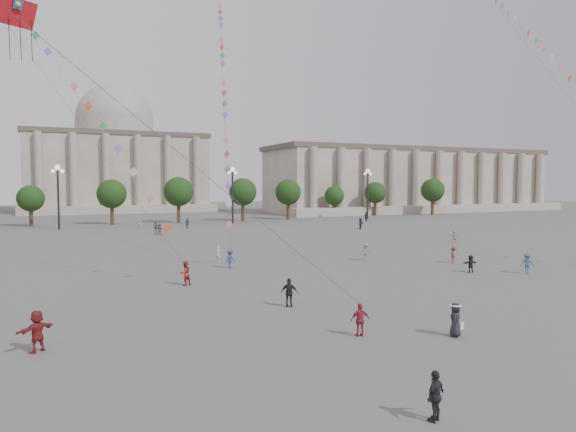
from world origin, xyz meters
name	(u,v)px	position (x,y,z in m)	size (l,w,h in m)	color
ground	(372,328)	(0.00, 0.00, 0.00)	(360.00, 360.00, 0.00)	#4F4C4A
hall_east	(412,180)	(75.00, 93.89, 8.43)	(84.00, 26.22, 17.20)	gray
hall_central	(116,160)	(0.00, 129.22, 14.23)	(48.30, 34.30, 35.50)	gray
tree_row	(144,195)	(0.00, 78.00, 5.39)	(137.12, 5.12, 8.00)	#37291B
lamp_post_mid_west	(58,185)	(-15.00, 70.00, 7.35)	(2.00, 0.90, 10.65)	#262628
lamp_post_mid_east	(232,185)	(15.00, 70.00, 7.35)	(2.00, 0.90, 10.65)	#262628
lamp_post_far_east	(368,185)	(45.00, 70.00, 7.35)	(2.00, 0.90, 10.65)	#262628
person_crowd_0	(187,223)	(4.82, 63.47, 0.87)	(1.02, 0.42, 1.73)	#2F4A6A
person_crowd_3	(471,264)	(17.09, 10.79, 0.75)	(1.39, 0.44, 1.50)	black
person_crowd_4	(141,224)	(-2.47, 65.72, 0.76)	(1.41, 0.45, 1.52)	silver
person_crowd_6	(366,252)	(12.59, 20.21, 0.87)	(1.13, 0.65, 1.75)	slate
person_crowd_7	(454,236)	(31.39, 28.63, 0.80)	(1.49, 0.47, 1.60)	silver
person_crowd_8	(453,255)	(19.44, 15.49, 0.81)	(1.04, 0.60, 1.61)	brown
person_crowd_9	(361,224)	(30.67, 49.92, 0.92)	(1.71, 0.54, 1.84)	#222328
person_crowd_12	(160,229)	(-1.43, 54.04, 0.86)	(1.60, 0.51, 1.72)	slate
person_crowd_13	(218,254)	(-0.93, 25.31, 0.77)	(0.56, 0.37, 1.55)	silver
person_crowd_14	(527,263)	(20.97, 8.35, 0.88)	(1.14, 0.66, 1.76)	#3A5882
person_crowd_16	(156,227)	(-1.65, 56.28, 0.95)	(1.12, 0.46, 1.90)	#58575C
person_crowd_21	(366,217)	(41.06, 64.32, 0.97)	(0.95, 0.74, 1.95)	black
tourist_0	(360,320)	(-1.37, -1.03, 0.83)	(0.97, 0.40, 1.66)	maroon
tourist_1	(289,293)	(-2.09, 5.96, 0.89)	(1.04, 0.43, 1.77)	black
tourist_2	(37,331)	(-15.97, 2.90, 0.95)	(1.77, 0.56, 1.91)	maroon
tourist_4	(435,396)	(-4.07, -9.83, 0.83)	(0.98, 0.41, 1.67)	#232228
kite_flyer_0	(185,273)	(-6.44, 15.26, 0.91)	(0.89, 0.69, 1.83)	maroon
kite_flyer_1	(230,259)	(-0.96, 21.42, 0.84)	(1.09, 0.63, 1.69)	navy
hat_person	(456,319)	(2.94, -3.00, 0.89)	(0.97, 0.96, 1.69)	black
dragon_kite	(14,32)	(-16.37, 1.04, 13.67)	(8.67, 1.86, 20.02)	red
kite_train_west	(1,0)	(-19.44, 34.42, 25.11)	(24.82, 35.73, 61.63)	#3F3F3F
kite_train_mid	(222,45)	(4.44, 41.44, 25.13)	(10.90, 37.85, 58.68)	#3F3F3F
kite_train_east	(548,59)	(37.41, 20.47, 22.08)	(13.42, 37.00, 54.87)	#3F3F3F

